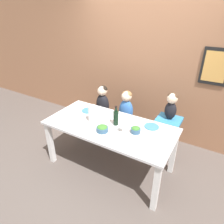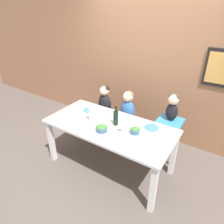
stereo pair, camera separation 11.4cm
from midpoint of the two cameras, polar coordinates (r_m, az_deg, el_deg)
ground_plane at (r=3.27m, az=0.39°, el=-15.02°), size 14.00×14.00×0.00m
wall_back at (r=3.61m, az=11.58°, el=13.33°), size 10.00×0.09×2.70m
dining_table at (r=2.86m, az=0.43°, el=-5.36°), size 1.83×0.86×0.75m
chair_far_left at (r=3.74m, az=-1.13°, el=-1.57°), size 0.43×0.40×0.46m
chair_far_center at (r=3.53m, az=5.23°, el=-3.64°), size 0.43×0.40×0.46m
chair_right_highchair at (r=3.22m, az=16.95°, el=-4.60°), size 0.36×0.34×0.72m
person_child_left at (r=3.58m, az=-1.18°, el=3.50°), size 0.25×0.18×0.56m
person_child_center at (r=3.36m, az=5.51°, el=1.65°), size 0.25×0.18×0.56m
person_baby_right at (r=3.03m, az=18.01°, el=1.82°), size 0.18×0.16×0.42m
wine_bottle at (r=2.77m, az=2.27°, el=-1.60°), size 0.07×0.07×0.29m
paper_towel_roll at (r=2.86m, az=-4.49°, el=-0.38°), size 0.11×0.11×0.25m
wine_glass_near at (r=2.60m, az=4.11°, el=-3.65°), size 0.07×0.07×0.17m
salad_bowl_large at (r=2.67m, az=-1.77°, el=-4.68°), size 0.16×0.16×0.09m
salad_bowl_small at (r=2.65m, az=7.78°, el=-5.23°), size 0.13×0.13×0.09m
dinner_plate_front_left at (r=2.98m, az=-11.41°, el=-2.28°), size 0.20×0.20×0.01m
dinner_plate_back_left at (r=3.21m, az=-5.48°, el=0.57°), size 0.20×0.20×0.01m
dinner_plate_back_right at (r=2.81m, az=12.38°, el=-4.37°), size 0.20×0.20×0.01m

